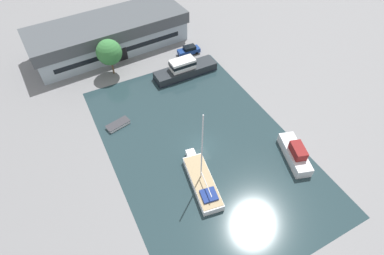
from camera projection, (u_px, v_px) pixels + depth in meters
ground_plane at (201, 145)px, 44.29m from camera, size 440.00×440.00×0.00m
water_canal at (201, 145)px, 44.29m from camera, size 25.62×39.23×0.01m
warehouse_building at (110, 34)px, 59.56m from camera, size 31.28×13.04×6.04m
quay_tree_near_building at (109, 52)px, 52.71m from camera, size 4.54×4.54×6.79m
parked_car at (189, 50)px, 59.65m from camera, size 4.52×1.94×1.72m
sailboat_moored at (202, 181)px, 39.32m from camera, size 4.10×10.03×12.53m
motor_cruiser at (185, 69)px, 54.88m from camera, size 11.90×3.42×3.32m
small_dinghy at (118, 124)px, 46.75m from camera, size 3.95×2.40×0.52m
cabin_boat at (295, 154)px, 41.94m from camera, size 4.25×7.40×2.75m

